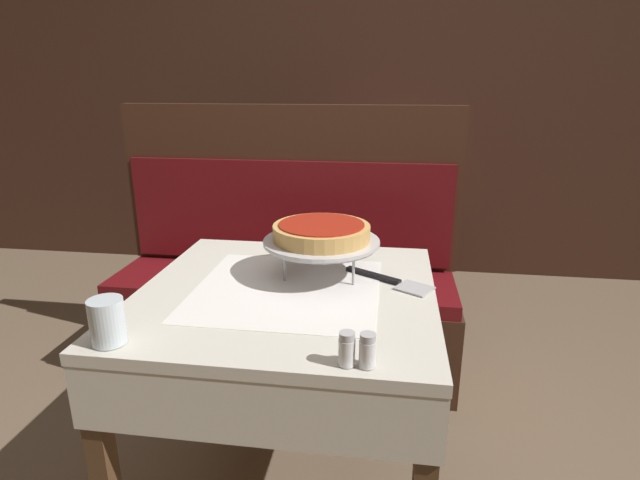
{
  "coord_description": "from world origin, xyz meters",
  "views": [
    {
      "loc": [
        0.27,
        -1.25,
        1.29
      ],
      "look_at": [
        0.08,
        0.08,
        0.86
      ],
      "focal_mm": 28.0,
      "sensor_mm": 36.0,
      "label": 1
    }
  ],
  "objects_px": {
    "booth_bench": "(285,296)",
    "pepper_shaker": "(367,350)",
    "salt_shaker": "(347,349)",
    "water_glass_near": "(107,321)",
    "dining_table_front": "(288,325)",
    "dining_table_rear": "(376,195)",
    "pizza_server": "(389,280)",
    "condiment_caddy": "(363,168)",
    "pizza_pan_stand": "(321,243)",
    "deep_dish_pizza": "(321,232)"
  },
  "relations": [
    {
      "from": "booth_bench",
      "to": "pepper_shaker",
      "type": "relative_size",
      "value": 21.3
    },
    {
      "from": "salt_shaker",
      "to": "water_glass_near",
      "type": "bearing_deg",
      "value": 178.32
    },
    {
      "from": "dining_table_front",
      "to": "dining_table_rear",
      "type": "distance_m",
      "value": 1.76
    },
    {
      "from": "pizza_server",
      "to": "water_glass_near",
      "type": "height_order",
      "value": "water_glass_near"
    },
    {
      "from": "water_glass_near",
      "to": "condiment_caddy",
      "type": "relative_size",
      "value": 0.58
    },
    {
      "from": "dining_table_front",
      "to": "pizza_pan_stand",
      "type": "distance_m",
      "value": 0.25
    },
    {
      "from": "pizza_server",
      "to": "pizza_pan_stand",
      "type": "bearing_deg",
      "value": 173.94
    },
    {
      "from": "booth_bench",
      "to": "pepper_shaker",
      "type": "height_order",
      "value": "booth_bench"
    },
    {
      "from": "booth_bench",
      "to": "pepper_shaker",
      "type": "bearing_deg",
      "value": -69.87
    },
    {
      "from": "pizza_pan_stand",
      "to": "pepper_shaker",
      "type": "bearing_deg",
      "value": -71.39
    },
    {
      "from": "dining_table_front",
      "to": "salt_shaker",
      "type": "xyz_separation_m",
      "value": [
        0.2,
        -0.36,
        0.15
      ]
    },
    {
      "from": "booth_bench",
      "to": "condiment_caddy",
      "type": "bearing_deg",
      "value": 73.64
    },
    {
      "from": "water_glass_near",
      "to": "condiment_caddy",
      "type": "xyz_separation_m",
      "value": [
        0.42,
        2.12,
        -0.01
      ]
    },
    {
      "from": "pizza_pan_stand",
      "to": "condiment_caddy",
      "type": "height_order",
      "value": "condiment_caddy"
    },
    {
      "from": "deep_dish_pizza",
      "to": "condiment_caddy",
      "type": "bearing_deg",
      "value": 89.38
    },
    {
      "from": "pepper_shaker",
      "to": "dining_table_rear",
      "type": "bearing_deg",
      "value": 91.55
    },
    {
      "from": "water_glass_near",
      "to": "pizza_pan_stand",
      "type": "bearing_deg",
      "value": 48.64
    },
    {
      "from": "deep_dish_pizza",
      "to": "pizza_pan_stand",
      "type": "bearing_deg",
      "value": 90.0
    },
    {
      "from": "condiment_caddy",
      "to": "pizza_server",
      "type": "bearing_deg",
      "value": -83.88
    },
    {
      "from": "water_glass_near",
      "to": "salt_shaker",
      "type": "height_order",
      "value": "water_glass_near"
    },
    {
      "from": "booth_bench",
      "to": "pizza_pan_stand",
      "type": "distance_m",
      "value": 0.89
    },
    {
      "from": "pizza_pan_stand",
      "to": "pepper_shaker",
      "type": "xyz_separation_m",
      "value": [
        0.16,
        -0.48,
        -0.07
      ]
    },
    {
      "from": "pizza_pan_stand",
      "to": "pepper_shaker",
      "type": "distance_m",
      "value": 0.51
    },
    {
      "from": "salt_shaker",
      "to": "dining_table_front",
      "type": "bearing_deg",
      "value": 118.76
    },
    {
      "from": "dining_table_rear",
      "to": "pizza_server",
      "type": "xyz_separation_m",
      "value": [
        0.1,
        -1.66,
        0.12
      ]
    },
    {
      "from": "dining_table_rear",
      "to": "pepper_shaker",
      "type": "bearing_deg",
      "value": -88.45
    },
    {
      "from": "booth_bench",
      "to": "dining_table_front",
      "type": "bearing_deg",
      "value": -76.92
    },
    {
      "from": "dining_table_front",
      "to": "condiment_caddy",
      "type": "relative_size",
      "value": 4.61
    },
    {
      "from": "pizza_server",
      "to": "water_glass_near",
      "type": "relative_size",
      "value": 2.55
    },
    {
      "from": "dining_table_front",
      "to": "pizza_pan_stand",
      "type": "relative_size",
      "value": 2.41
    },
    {
      "from": "salt_shaker",
      "to": "pepper_shaker",
      "type": "xyz_separation_m",
      "value": [
        0.04,
        0.0,
        0.0
      ]
    },
    {
      "from": "dining_table_front",
      "to": "water_glass_near",
      "type": "relative_size",
      "value": 7.98
    },
    {
      "from": "booth_bench",
      "to": "condiment_caddy",
      "type": "distance_m",
      "value": 1.1
    },
    {
      "from": "dining_table_front",
      "to": "condiment_caddy",
      "type": "distance_m",
      "value": 1.78
    },
    {
      "from": "pizza_pan_stand",
      "to": "deep_dish_pizza",
      "type": "height_order",
      "value": "deep_dish_pizza"
    },
    {
      "from": "pizza_pan_stand",
      "to": "water_glass_near",
      "type": "height_order",
      "value": "pizza_pan_stand"
    },
    {
      "from": "pizza_server",
      "to": "dining_table_front",
      "type": "bearing_deg",
      "value": -162.14
    },
    {
      "from": "pizza_pan_stand",
      "to": "pizza_server",
      "type": "height_order",
      "value": "pizza_pan_stand"
    },
    {
      "from": "dining_table_front",
      "to": "pizza_server",
      "type": "distance_m",
      "value": 0.32
    },
    {
      "from": "deep_dish_pizza",
      "to": "pizza_server",
      "type": "distance_m",
      "value": 0.24
    },
    {
      "from": "dining_table_front",
      "to": "pizza_server",
      "type": "bearing_deg",
      "value": 17.86
    },
    {
      "from": "dining_table_rear",
      "to": "salt_shaker",
      "type": "relative_size",
      "value": 10.25
    },
    {
      "from": "booth_bench",
      "to": "water_glass_near",
      "type": "relative_size",
      "value": 15.04
    },
    {
      "from": "dining_table_rear",
      "to": "dining_table_front",
      "type": "bearing_deg",
      "value": -96.02
    },
    {
      "from": "dining_table_front",
      "to": "pepper_shaker",
      "type": "relative_size",
      "value": 11.3
    },
    {
      "from": "pizza_pan_stand",
      "to": "pizza_server",
      "type": "distance_m",
      "value": 0.22
    },
    {
      "from": "deep_dish_pizza",
      "to": "salt_shaker",
      "type": "distance_m",
      "value": 0.5
    },
    {
      "from": "dining_table_front",
      "to": "salt_shaker",
      "type": "distance_m",
      "value": 0.44
    },
    {
      "from": "deep_dish_pizza",
      "to": "pepper_shaker",
      "type": "distance_m",
      "value": 0.51
    },
    {
      "from": "booth_bench",
      "to": "deep_dish_pizza",
      "type": "height_order",
      "value": "booth_bench"
    }
  ]
}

